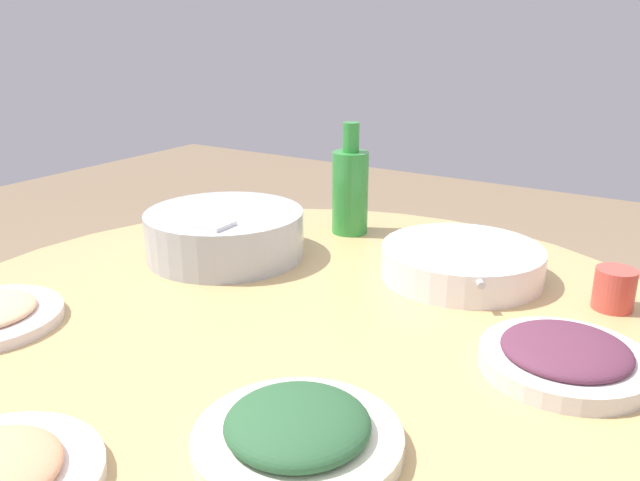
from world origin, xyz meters
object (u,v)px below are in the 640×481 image
object	(u,v)px
round_dining_table	(298,370)
dish_greens	(298,433)
rice_bowl	(225,233)
green_bottle	(350,189)
soup_bowl	(462,263)
tea_cup_near	(614,289)
dish_eggplant	(565,356)

from	to	relation	value
round_dining_table	dish_greens	world-z (taller)	dish_greens
rice_bowl	dish_greens	xyz separation A→B (m)	(-0.43, -0.46, -0.03)
round_dining_table	green_bottle	size ratio (longest dim) A/B	5.32
soup_bowl	dish_greens	distance (m)	0.57
dish_greens	tea_cup_near	world-z (taller)	tea_cup_near
round_dining_table	soup_bowl	world-z (taller)	soup_bowl
soup_bowl	tea_cup_near	bearing A→B (deg)	-89.21
tea_cup_near	soup_bowl	bearing A→B (deg)	90.79
tea_cup_near	round_dining_table	bearing A→B (deg)	128.57
rice_bowl	soup_bowl	xyz separation A→B (m)	(0.14, -0.43, -0.02)
soup_bowl	rice_bowl	bearing A→B (deg)	107.92
dish_eggplant	tea_cup_near	world-z (taller)	tea_cup_near
dish_eggplant	green_bottle	bearing A→B (deg)	56.08
soup_bowl	dish_eggplant	xyz separation A→B (m)	(-0.24, -0.23, -0.01)
rice_bowl	tea_cup_near	world-z (taller)	rice_bowl
dish_eggplant	green_bottle	xyz separation A→B (m)	(0.36, 0.53, 0.08)
rice_bowl	dish_greens	bearing A→B (deg)	-132.74
dish_greens	rice_bowl	bearing A→B (deg)	47.26
rice_bowl	dish_eggplant	bearing A→B (deg)	-98.48
soup_bowl	green_bottle	distance (m)	0.33
rice_bowl	soup_bowl	world-z (taller)	rice_bowl
green_bottle	dish_eggplant	bearing A→B (deg)	-123.92
green_bottle	tea_cup_near	distance (m)	0.57
soup_bowl	green_bottle	xyz separation A→B (m)	(0.12, 0.30, 0.07)
dish_eggplant	dish_greens	bearing A→B (deg)	148.66
round_dining_table	dish_eggplant	bearing A→B (deg)	-79.01
dish_greens	green_bottle	distance (m)	0.77
soup_bowl	tea_cup_near	xyz separation A→B (m)	(0.00, -0.25, 0.01)
round_dining_table	tea_cup_near	xyz separation A→B (m)	(0.31, -0.39, 0.11)
dish_greens	soup_bowl	bearing A→B (deg)	3.33
round_dining_table	green_bottle	distance (m)	0.49
dish_greens	dish_eggplant	bearing A→B (deg)	-31.34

